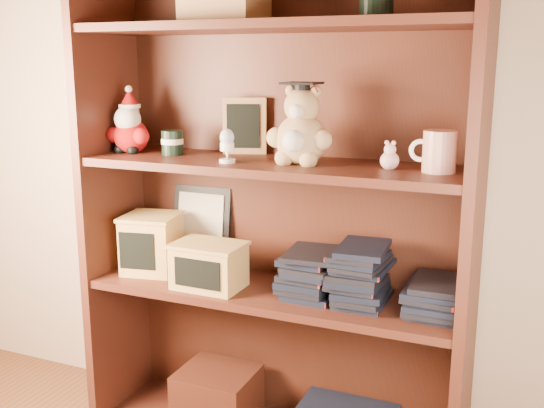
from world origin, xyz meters
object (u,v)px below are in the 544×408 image
Objects in this scene: bookcase at (278,214)px; teacher_mug at (438,151)px; grad_teddy_bear at (301,132)px; treats_box at (152,243)px.

teacher_mug is at bearing -5.95° from bookcase.
grad_teddy_bear reaches higher than treats_box.
grad_teddy_bear reaches higher than teacher_mug.
grad_teddy_bear is 0.66m from treats_box.
grad_teddy_bear is at bearing -0.70° from treats_box.
teacher_mug is 0.99m from treats_box.
bookcase is at bearing 148.72° from grad_teddy_bear.
treats_box is at bearing 179.30° from grad_teddy_bear.
grad_teddy_bear is 1.91× the size of teacher_mug.
bookcase is at bearing 174.05° from teacher_mug.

